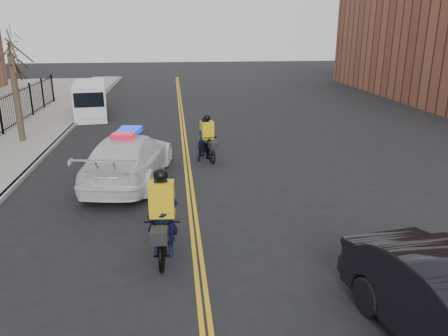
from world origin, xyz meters
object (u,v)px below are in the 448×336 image
at_px(cargo_van, 91,100).
at_px(cyclist_near, 163,226).
at_px(police_cruiser, 129,158).
at_px(cyclist_far, 207,142).

distance_m(cargo_van, cyclist_near, 18.32).
bearing_deg(police_cruiser, cyclist_far, -133.91).
bearing_deg(cargo_van, cyclist_far, -65.76).
height_order(police_cruiser, cargo_van, cargo_van).
relative_size(police_cruiser, cargo_van, 1.19).
bearing_deg(cyclist_far, cargo_van, 105.01).
height_order(police_cruiser, cyclist_near, cyclist_near).
height_order(cargo_van, cyclist_near, cyclist_near).
height_order(cargo_van, cyclist_far, cargo_van).
relative_size(cargo_van, cyclist_far, 2.62).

